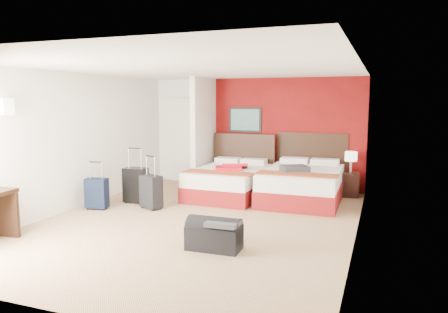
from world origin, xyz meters
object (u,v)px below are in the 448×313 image
at_px(bed_left, 229,183).
at_px(suitcase_black, 136,186).
at_px(duffel_bag, 214,236).
at_px(bed_right, 302,185).
at_px(nightstand, 350,185).
at_px(suitcase_navy, 97,195).
at_px(red_suitcase_open, 232,167).
at_px(table_lamp, 351,162).
at_px(suitcase_charcoal, 151,193).

distance_m(bed_left, suitcase_black, 1.91).
relative_size(bed_left, duffel_bag, 2.72).
bearing_deg(bed_right, nightstand, 40.38).
bearing_deg(suitcase_navy, bed_right, 17.83).
bearing_deg(bed_left, red_suitcase_open, -44.14).
bearing_deg(duffel_bag, table_lamp, 68.11).
distance_m(table_lamp, duffel_bag, 4.27).
distance_m(table_lamp, suitcase_charcoal, 4.13).
height_order(table_lamp, suitcase_black, table_lamp).
bearing_deg(nightstand, suitcase_black, -156.20).
xyz_separation_m(table_lamp, duffel_bag, (-1.46, -3.97, -0.54)).
relative_size(bed_right, table_lamp, 4.76).
xyz_separation_m(suitcase_black, duffel_bag, (2.42, -1.92, -0.15)).
bearing_deg(bed_right, suitcase_charcoal, -148.11).
relative_size(bed_right, nightstand, 4.21).
bearing_deg(bed_right, bed_left, -175.54).
bearing_deg(nightstand, red_suitcase_open, -160.41).
xyz_separation_m(red_suitcase_open, table_lamp, (2.26, 0.99, 0.09)).
relative_size(table_lamp, suitcase_navy, 0.82).
bearing_deg(table_lamp, suitcase_charcoal, -144.96).
relative_size(bed_left, bed_right, 0.93).
relative_size(table_lamp, suitcase_black, 0.67).
bearing_deg(red_suitcase_open, suitcase_charcoal, -148.03).
bearing_deg(suitcase_navy, duffel_bag, -35.82).
bearing_deg(suitcase_black, nightstand, 22.49).
distance_m(nightstand, suitcase_navy, 5.09).
bearing_deg(duffel_bag, bed_right, 77.77).
height_order(red_suitcase_open, duffel_bag, red_suitcase_open).
xyz_separation_m(red_suitcase_open, suitcase_charcoal, (-1.10, -1.37, -0.34)).
distance_m(bed_right, duffel_bag, 3.28).
relative_size(nightstand, suitcase_charcoal, 0.85).
bearing_deg(suitcase_black, duffel_bag, -43.76).
height_order(suitcase_black, duffel_bag, suitcase_black).
bearing_deg(suitcase_charcoal, table_lamp, 56.98).
bearing_deg(suitcase_charcoal, suitcase_black, 171.68).
height_order(table_lamp, duffel_bag, table_lamp).
height_order(bed_right, nightstand, bed_right).
xyz_separation_m(suitcase_charcoal, suitcase_navy, (-0.93, -0.37, -0.02)).
bearing_deg(bed_left, duffel_bag, -72.81).
bearing_deg(suitcase_black, bed_right, 17.90).
xyz_separation_m(table_lamp, suitcase_charcoal, (-3.36, -2.36, -0.43)).
bearing_deg(duffel_bag, red_suitcase_open, 103.37).
relative_size(red_suitcase_open, duffel_bag, 1.01).
height_order(nightstand, duffel_bag, nightstand).
xyz_separation_m(nightstand, table_lamp, (0.00, 0.00, 0.47)).
distance_m(red_suitcase_open, duffel_bag, 3.12).
height_order(suitcase_charcoal, suitcase_navy, suitcase_charcoal).
distance_m(bed_right, red_suitcase_open, 1.46).
relative_size(bed_left, suitcase_black, 2.96).
distance_m(bed_left, red_suitcase_open, 0.37).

